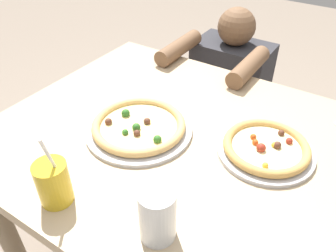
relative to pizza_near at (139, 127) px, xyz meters
name	(u,v)px	position (x,y,z in m)	size (l,w,h in m)	color
dining_table	(181,163)	(0.13, 0.05, -0.13)	(1.16, 0.95, 0.75)	tan
pizza_near	(139,127)	(0.00, 0.00, 0.00)	(0.33, 0.33, 0.04)	#B7B7BC
pizza_far	(266,148)	(0.37, 0.12, 0.00)	(0.28, 0.28, 0.04)	#B7B7BC
drink_cup_colored	(53,183)	(0.00, -0.33, 0.04)	(0.08, 0.08, 0.20)	gold
water_cup_clear	(157,214)	(0.26, -0.28, 0.05)	(0.08, 0.08, 0.13)	silver
diner_seated	(226,104)	(-0.02, 0.75, -0.34)	(0.39, 0.51, 0.92)	#333847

